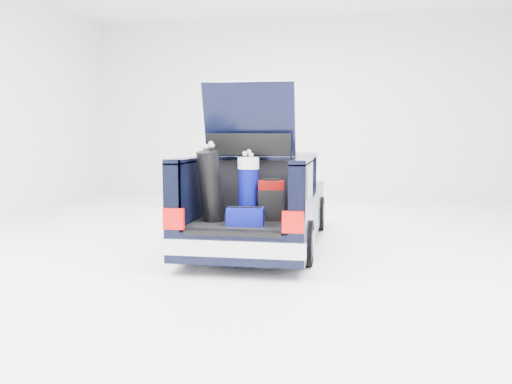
% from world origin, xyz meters
% --- Properties ---
extents(ground, '(14.00, 14.00, 0.00)m').
position_xyz_m(ground, '(0.00, 0.00, 0.00)').
color(ground, white).
rests_on(ground, ground).
extents(car, '(1.87, 4.65, 2.47)m').
position_xyz_m(car, '(-0.00, 0.11, 0.67)').
color(car, black).
rests_on(car, ground).
extents(red_suitcase, '(0.36, 0.26, 0.56)m').
position_xyz_m(red_suitcase, '(0.35, -1.32, 0.87)').
color(red_suitcase, '#620503').
rests_on(red_suitcase, car).
extents(black_golf_bag, '(0.43, 0.50, 1.06)m').
position_xyz_m(black_golf_bag, '(-0.42, -1.56, 1.08)').
color(black_golf_bag, black).
rests_on(black_golf_bag, car).
extents(blue_golf_bag, '(0.30, 0.30, 0.96)m').
position_xyz_m(blue_golf_bag, '(0.04, -1.32, 1.03)').
color(blue_golf_bag, black).
rests_on(blue_golf_bag, car).
extents(blue_duffel, '(0.49, 0.35, 0.24)m').
position_xyz_m(blue_duffel, '(0.09, -1.78, 0.71)').
color(blue_duffel, '#040865').
rests_on(blue_duffel, car).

